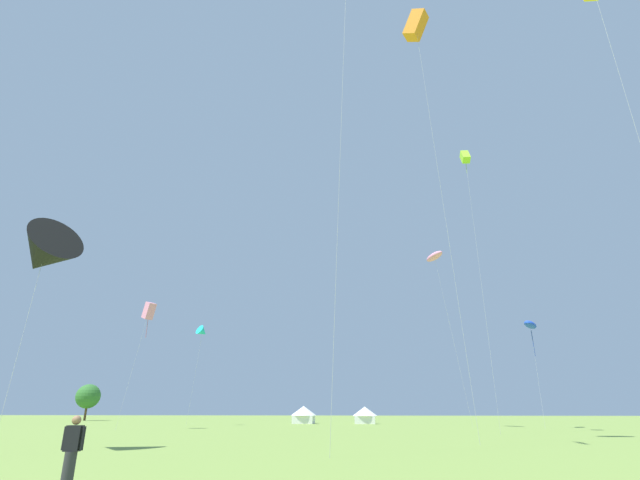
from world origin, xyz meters
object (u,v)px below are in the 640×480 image
at_px(kite_blue_parafoil, 530,325).
at_px(tree_distant_left, 88,396).
at_px(kite_orange_box, 416,26).
at_px(person_spectator, 71,454).
at_px(kite_pink_box, 149,311).
at_px(festival_tent_right, 365,414).
at_px(kite_pink_parafoil, 434,256).
at_px(kite_lime_box, 465,158).
at_px(kite_black_delta, 44,254).
at_px(festival_tent_center, 304,414).
at_px(kite_cyan_delta, 203,332).

xyz_separation_m(kite_blue_parafoil, tree_distant_left, (-76.38, 33.76, -6.99)).
height_order(kite_orange_box, person_spectator, kite_orange_box).
relative_size(kite_pink_box, festival_tent_right, 3.62).
bearing_deg(kite_pink_parafoil, kite_pink_box, -164.59).
bearing_deg(kite_lime_box, kite_pink_parafoil, 99.43).
bearing_deg(festival_tent_right, tree_distant_left, 162.50).
height_order(kite_blue_parafoil, kite_pink_parafoil, kite_pink_parafoil).
relative_size(kite_black_delta, kite_pink_parafoil, 0.56).
distance_m(person_spectator, tree_distant_left, 95.63).
xyz_separation_m(person_spectator, festival_tent_center, (-4.02, 63.57, 0.55)).
bearing_deg(festival_tent_center, kite_pink_box, -119.03).
distance_m(kite_blue_parafoil, kite_pink_parafoil, 13.94).
bearing_deg(kite_blue_parafoil, festival_tent_center, 151.60).
bearing_deg(tree_distant_left, kite_blue_parafoil, -23.85).
relative_size(kite_orange_box, kite_black_delta, 2.76).
relative_size(kite_black_delta, kite_lime_box, 0.42).
height_order(kite_lime_box, festival_tent_right, kite_lime_box).
bearing_deg(person_spectator, kite_pink_parafoil, 72.09).
xyz_separation_m(kite_pink_box, kite_pink_parafoil, (33.38, 9.20, 8.17)).
xyz_separation_m(kite_black_delta, kite_cyan_delta, (-6.66, 42.09, 2.42)).
bearing_deg(person_spectator, kite_pink_box, 115.16).
bearing_deg(kite_lime_box, kite_cyan_delta, 151.29).
xyz_separation_m(kite_lime_box, tree_distant_left, (-68.12, 47.42, -22.61)).
bearing_deg(kite_blue_parafoil, kite_black_delta, -134.56).
distance_m(kite_orange_box, tree_distant_left, 91.95).
relative_size(festival_tent_right, tree_distant_left, 0.54).
distance_m(kite_lime_box, kite_cyan_delta, 42.16).
bearing_deg(kite_orange_box, festival_tent_right, 98.25).
relative_size(kite_pink_box, kite_blue_parafoil, 1.11).
xyz_separation_m(kite_orange_box, tree_distant_left, (-62.21, 62.16, -26.85)).
bearing_deg(kite_black_delta, kite_cyan_delta, 98.99).
distance_m(kite_black_delta, kite_pink_box, 28.91).
xyz_separation_m(kite_black_delta, tree_distant_left, (-40.16, 70.55, -5.36)).
distance_m(kite_black_delta, festival_tent_center, 54.02).
height_order(kite_blue_parafoil, person_spectator, kite_blue_parafoil).
xyz_separation_m(kite_orange_box, person_spectator, (-11.75, -18.98, -30.54)).
bearing_deg(festival_tent_center, kite_cyan_delta, -139.94).
relative_size(kite_black_delta, festival_tent_right, 3.18).
xyz_separation_m(kite_cyan_delta, kite_pink_parafoil, (32.33, -5.14, 8.32)).
xyz_separation_m(kite_orange_box, kite_black_delta, (-22.04, -8.38, -21.48)).
relative_size(kite_orange_box, kite_pink_parafoil, 1.54).
distance_m(kite_pink_box, tree_distant_left, 54.29).
bearing_deg(kite_pink_box, person_spectator, -64.84).
bearing_deg(festival_tent_right, festival_tent_center, 180.00).
bearing_deg(kite_cyan_delta, kite_pink_box, -94.21).
distance_m(kite_pink_box, person_spectator, 43.93).
distance_m(kite_orange_box, kite_pink_box, 40.23).
distance_m(kite_black_delta, person_spectator, 17.34).
relative_size(kite_cyan_delta, person_spectator, 7.67).
relative_size(kite_blue_parafoil, festival_tent_center, 3.13).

